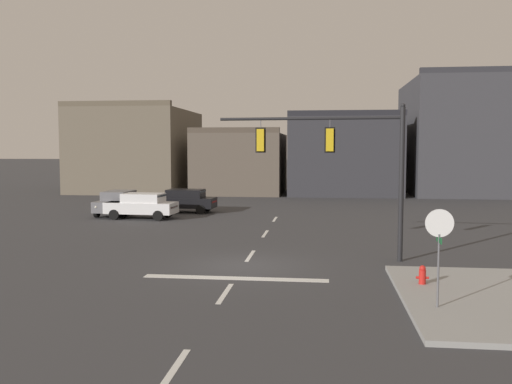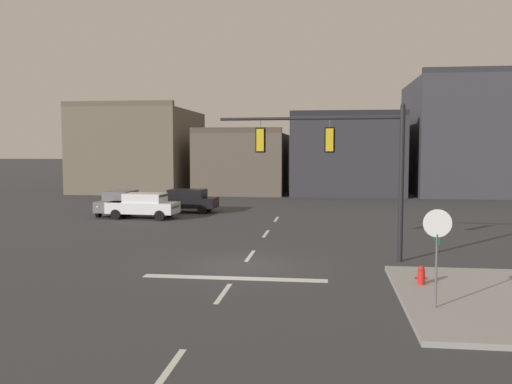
# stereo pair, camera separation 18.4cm
# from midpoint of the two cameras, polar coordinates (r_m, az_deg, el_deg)

# --- Properties ---
(ground_plane) EXTENTS (400.00, 400.00, 0.00)m
(ground_plane) POSITION_cam_midpoint_polar(r_m,az_deg,el_deg) (21.16, -1.11, -7.63)
(ground_plane) COLOR #353538
(sidewalk_near_corner) EXTENTS (5.00, 8.00, 0.15)m
(sidewalk_near_corner) POSITION_cam_midpoint_polar(r_m,az_deg,el_deg) (17.69, 22.99, -10.19)
(sidewalk_near_corner) COLOR gray
(sidewalk_near_corner) RESTS_ON ground
(stop_bar_paint) EXTENTS (6.40, 0.50, 0.01)m
(stop_bar_paint) POSITION_cam_midpoint_polar(r_m,az_deg,el_deg) (19.24, -1.99, -8.86)
(stop_bar_paint) COLOR silver
(stop_bar_paint) RESTS_ON ground
(lane_centreline) EXTENTS (0.16, 26.40, 0.01)m
(lane_centreline) POSITION_cam_midpoint_polar(r_m,az_deg,el_deg) (23.10, -0.38, -6.59)
(lane_centreline) COLOR silver
(lane_centreline) RESTS_ON ground
(signal_mast_near_side) EXTENTS (7.37, 0.68, 6.20)m
(signal_mast_near_side) POSITION_cam_midpoint_polar(r_m,az_deg,el_deg) (22.28, 9.31, 3.80)
(signal_mast_near_side) COLOR black
(signal_mast_near_side) RESTS_ON ground
(stop_sign) EXTENTS (0.76, 0.64, 2.83)m
(stop_sign) POSITION_cam_midpoint_polar(r_m,az_deg,el_deg) (15.70, 18.49, -4.18)
(stop_sign) COLOR #56565B
(stop_sign) RESTS_ON ground
(car_lot_nearside) EXTENTS (4.53, 2.09, 1.61)m
(car_lot_nearside) POSITION_cam_midpoint_polar(r_m,az_deg,el_deg) (38.81, -7.09, -0.83)
(car_lot_nearside) COLOR black
(car_lot_nearside) RESTS_ON ground
(car_lot_middle) EXTENTS (2.01, 4.50, 1.61)m
(car_lot_middle) POSITION_cam_midpoint_polar(r_m,az_deg,el_deg) (38.13, -13.70, -1.02)
(car_lot_middle) COLOR slate
(car_lot_middle) RESTS_ON ground
(car_lot_farside) EXTENTS (4.55, 2.17, 1.61)m
(car_lot_farside) POSITION_cam_midpoint_polar(r_m,az_deg,el_deg) (35.83, -11.37, -1.33)
(car_lot_farside) COLOR silver
(car_lot_farside) RESTS_ON ground
(fire_hydrant) EXTENTS (0.40, 0.30, 0.75)m
(fire_hydrant) POSITION_cam_midpoint_polar(r_m,az_deg,el_deg) (18.54, 16.94, -8.54)
(fire_hydrant) COLOR red
(fire_hydrant) RESTS_ON ground
(building_row) EXTENTS (43.38, 13.88, 11.47)m
(building_row) POSITION_cam_midpoint_polar(r_m,az_deg,el_deg) (56.30, 5.77, 4.48)
(building_row) COLOR #665B4C
(building_row) RESTS_ON ground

